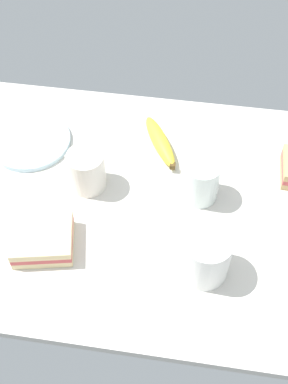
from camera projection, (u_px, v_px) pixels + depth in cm
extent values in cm
cube|color=beige|center=(144.00, 204.00, 103.65)|extent=(90.00, 64.00, 2.00)
cylinder|color=silver|center=(30.00, 141.00, 112.59)|extent=(18.26, 18.26, 1.20)
cylinder|color=silver|center=(87.00, 171.00, 101.95)|extent=(7.73, 7.73, 9.11)
cylinder|color=black|center=(85.00, 157.00, 98.75)|extent=(6.80, 6.80, 0.40)
cylinder|color=silver|center=(73.00, 154.00, 104.12)|extent=(3.26, 3.35, 1.20)
cylinder|color=white|center=(206.00, 256.00, 88.80)|extent=(8.97, 8.97, 10.30)
cylinder|color=brown|center=(208.00, 243.00, 85.12)|extent=(7.89, 7.89, 0.40)
cylinder|color=white|center=(190.00, 229.00, 91.76)|extent=(4.02, 3.25, 1.20)
cube|color=beige|center=(44.00, 243.00, 95.60)|extent=(13.26, 12.38, 1.60)
cube|color=#C14C4C|center=(43.00, 239.00, 94.49)|extent=(13.26, 12.38, 1.20)
cube|color=beige|center=(42.00, 235.00, 93.39)|extent=(13.26, 12.38, 1.60)
cylinder|color=silver|center=(201.00, 181.00, 100.01)|extent=(7.52, 7.52, 9.57)
cylinder|color=white|center=(200.00, 186.00, 101.53)|extent=(6.77, 6.77, 5.73)
ellipsoid|color=yellow|center=(160.00, 141.00, 110.91)|extent=(10.67, 15.93, 3.45)
cube|color=#4C3819|center=(173.00, 166.00, 106.47)|extent=(1.20, 1.20, 1.20)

